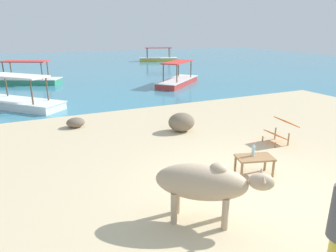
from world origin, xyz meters
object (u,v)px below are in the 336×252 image
Objects in this scene: deck_chair_near at (281,129)px; boat_green at (27,79)px; cow at (204,183)px; boat_white at (20,101)px; boat_yellow at (158,58)px; boat_red at (178,80)px; bottle at (253,150)px; low_bench_table at (255,160)px.

deck_chair_near is 0.21× the size of boat_green.
boat_white reaches higher than cow.
boat_yellow is at bearing -100.48° from deck_chair_near.
bottle is at bearing -149.93° from boat_red.
deck_chair_near is at bearing 48.71° from low_bench_table.
cow is 4.34m from deck_chair_near.
boat_red is at bearing 0.17° from boat_green.
bottle reaches higher than deck_chair_near.
boat_white is at bearing -66.12° from boat_green.
boat_yellow is at bearing 30.02° from boat_red.
low_bench_table is 2.31m from deck_chair_near.
boat_green is at bearing -61.22° from deck_chair_near.
bottle is 24.52m from boat_yellow.
deck_chair_near is 22.82m from boat_yellow.
bottle is at bearing -46.81° from boat_green.
boat_yellow is 19.18m from boat_white.
deck_chair_near is 9.70m from boat_white.
bottle is 9.58m from boat_white.
boat_white reaches higher than bottle.
boat_yellow is (7.85, 23.23, -0.29)m from bottle.
cow is at bearing -93.98° from boat_yellow.
cow is at bearing -54.17° from boat_green.
boat_green is at bearing 121.79° from low_bench_table.
low_bench_table is 0.23× the size of boat_green.
boat_red reaches higher than low_bench_table.
deck_chair_near is at bearing -87.23° from boat_yellow.
boat_red reaches higher than deck_chair_near.
boat_white is at bearing -112.03° from boat_yellow.
cow is 2.08× the size of deck_chair_near.
boat_yellow is (7.85, 23.29, -0.10)m from low_bench_table.
boat_green is at bearing 111.31° from boat_red.
boat_red is 0.91× the size of boat_yellow.
boat_green is at bearing -125.82° from boat_yellow.
low_bench_table is 0.24× the size of boat_red.
boat_red and boat_yellow have the same top height.
bottle is 2.28m from deck_chair_near.
low_bench_table is at bearing -46.87° from boat_green.
deck_chair_near is at bearing 66.40° from cow.
cow is 0.44× the size of boat_green.
boat_green reaches higher than cow.
low_bench_table is (1.80, 0.92, -0.33)m from cow.
cow is at bearing -156.23° from boat_red.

